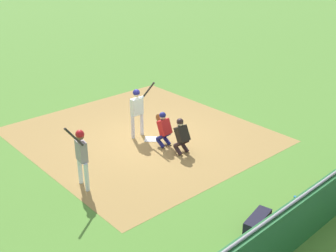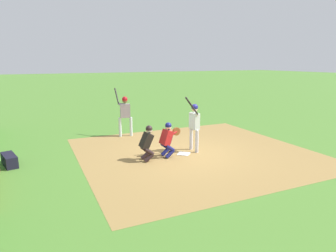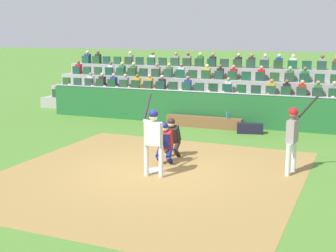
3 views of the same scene
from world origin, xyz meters
TOP-DOWN VIEW (x-y plane):
  - ground_plane at (0.00, 0.00)m, footprint 160.00×160.00m
  - infield_dirt_patch at (0.00, 0.50)m, footprint 8.37×8.84m
  - home_plate_marker at (0.00, 0.00)m, footprint 0.62×0.62m
  - batter_at_plate at (-0.15, 0.54)m, footprint 0.65×0.75m
  - catcher_crouching at (0.01, -0.69)m, footprint 0.49×0.74m
  - home_plate_umpire at (0.07, -1.52)m, footprint 0.47×0.47m
  - dugout_wall at (0.00, -6.91)m, footprint 15.85×0.24m
  - dugout_bench at (0.49, -6.36)m, footprint 3.19×0.40m
  - water_bottle_on_bench at (-0.49, -6.29)m, footprint 0.07×0.07m
  - equipment_duffel_bag at (-1.52, -5.89)m, footprint 1.05×0.55m
  - on_deck_batter at (-3.63, -1.09)m, footprint 0.79×0.65m
  - bleacher_stand at (-0.00, -10.69)m, footprint 19.72×4.04m

SIDE VIEW (x-z plane):
  - ground_plane at x=0.00m, z-range 0.00..0.00m
  - infield_dirt_patch at x=0.00m, z-range 0.00..0.01m
  - home_plate_marker at x=0.00m, z-range 0.01..0.02m
  - equipment_duffel_bag at x=-1.52m, z-range 0.00..0.39m
  - dugout_bench at x=0.49m, z-range 0.00..0.44m
  - water_bottle_on_bench at x=-0.49m, z-range 0.44..0.72m
  - dugout_wall at x=0.00m, z-range -0.03..1.40m
  - home_plate_umpire at x=0.07m, z-range 0.06..1.34m
  - catcher_crouching at x=0.01m, z-range 0.07..1.38m
  - bleacher_stand at x=0.00m, z-range -0.58..2.22m
  - batter_at_plate at x=-0.15m, z-range 0.07..2.27m
  - on_deck_batter at x=-3.63m, z-range 0.07..2.29m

